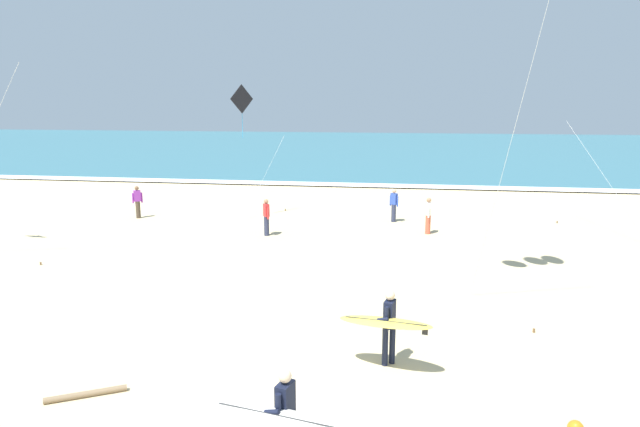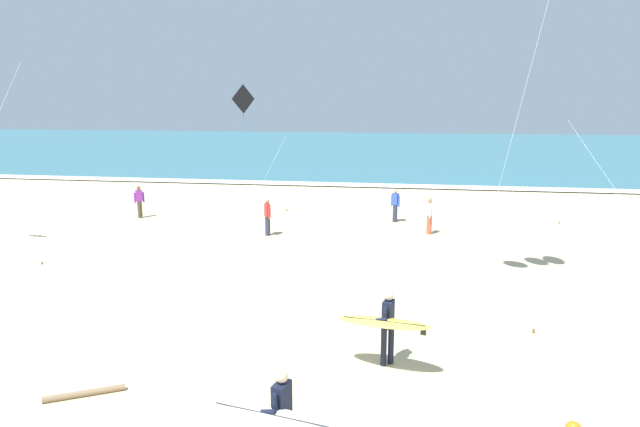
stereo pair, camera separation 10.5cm
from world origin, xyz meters
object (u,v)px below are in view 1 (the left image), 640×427
(kite_diamond_charcoal_far, at_px, (243,102))
(bystander_red_top, at_px, (266,217))
(bystander_white_top, at_px, (428,216))
(surfer_trailing, at_px, (280,415))
(bystander_purple_top, at_px, (138,202))
(surfer_lead, at_px, (387,322))
(bystander_blue_top, at_px, (394,205))
(driftwood_log, at_px, (86,394))

(kite_diamond_charcoal_far, xyz_separation_m, bystander_red_top, (1.86, -3.23, -4.78))
(bystander_red_top, relative_size, bystander_white_top, 1.00)
(surfer_trailing, distance_m, bystander_purple_top, 20.76)
(kite_diamond_charcoal_far, bearing_deg, bystander_purple_top, -172.37)
(surfer_lead, bearing_deg, kite_diamond_charcoal_far, 116.96)
(bystander_blue_top, distance_m, bystander_purple_top, 12.48)
(kite_diamond_charcoal_far, bearing_deg, bystander_white_top, -12.14)
(bystander_white_top, distance_m, driftwood_log, 16.34)
(bystander_blue_top, xyz_separation_m, bystander_purple_top, (-12.44, -1.04, 0.00))
(surfer_lead, relative_size, kite_diamond_charcoal_far, 0.33)
(bystander_purple_top, height_order, driftwood_log, bystander_purple_top)
(driftwood_log, bearing_deg, bystander_red_top, 88.72)
(surfer_trailing, relative_size, bystander_purple_top, 1.42)
(surfer_lead, height_order, bystander_red_top, surfer_lead)
(surfer_lead, relative_size, bystander_white_top, 1.32)
(bystander_purple_top, distance_m, bystander_white_top, 14.01)
(bystander_blue_top, height_order, bystander_white_top, same)
(driftwood_log, bearing_deg, surfer_trailing, -21.41)
(surfer_trailing, xyz_separation_m, kite_diamond_charcoal_far, (-5.85, 18.23, 4.54))
(kite_diamond_charcoal_far, xyz_separation_m, bystander_purple_top, (-5.26, -0.70, -4.78))
(kite_diamond_charcoal_far, height_order, bystander_purple_top, kite_diamond_charcoal_far)
(surfer_trailing, height_order, bystander_red_top, surfer_trailing)
(bystander_red_top, bearing_deg, driftwood_log, -91.28)
(surfer_lead, bearing_deg, driftwood_log, -159.91)
(surfer_lead, height_order, driftwood_log, surfer_lead)
(bystander_blue_top, distance_m, driftwood_log, 17.81)
(bystander_purple_top, bearing_deg, surfer_trailing, -57.63)
(surfer_trailing, distance_m, bystander_white_top, 16.61)
(surfer_lead, bearing_deg, bystander_red_top, 116.08)
(bystander_red_top, relative_size, driftwood_log, 1.05)
(surfer_lead, distance_m, kite_diamond_charcoal_far, 16.82)
(bystander_blue_top, bearing_deg, kite_diamond_charcoal_far, -177.35)
(kite_diamond_charcoal_far, bearing_deg, surfer_lead, -63.04)
(bystander_white_top, relative_size, driftwood_log, 1.05)
(bystander_red_top, distance_m, bystander_purple_top, 7.55)
(bystander_red_top, distance_m, bystander_white_top, 6.98)
(surfer_trailing, xyz_separation_m, bystander_purple_top, (-11.11, 17.53, -0.23))
(bystander_purple_top, height_order, bystander_white_top, same)
(surfer_lead, xyz_separation_m, driftwood_log, (-5.78, -2.11, -0.98))
(surfer_lead, relative_size, bystander_red_top, 1.32)
(surfer_trailing, distance_m, kite_diamond_charcoal_far, 19.68)
(surfer_trailing, relative_size, driftwood_log, 1.49)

